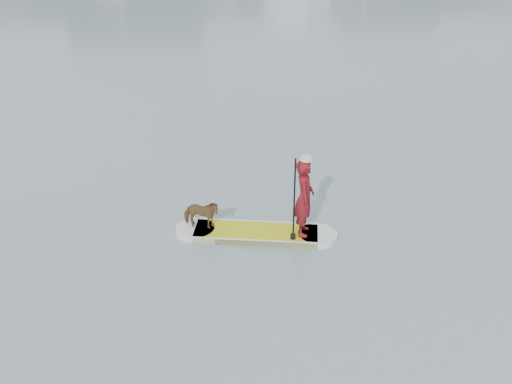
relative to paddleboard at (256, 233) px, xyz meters
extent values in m
plane|color=slate|center=(2.54, 0.32, -0.06)|extent=(140.00, 140.00, 0.00)
cube|color=#C3C412|center=(0.00, 0.00, 0.00)|extent=(2.61, 1.26, 0.12)
cylinder|color=silver|center=(-1.23, 0.23, 0.00)|extent=(0.80, 0.80, 0.12)
cylinder|color=silver|center=(1.23, -0.23, 0.00)|extent=(0.80, 0.80, 0.12)
cube|color=silver|center=(0.07, 0.36, 0.00)|extent=(2.47, 0.53, 0.12)
cube|color=silver|center=(-0.07, -0.36, 0.00)|extent=(2.47, 0.53, 0.12)
imported|color=maroon|center=(0.93, -0.18, 0.86)|extent=(0.49, 0.64, 1.60)
cylinder|color=silver|center=(0.93, -0.18, 1.69)|extent=(0.22, 0.22, 0.07)
imported|color=#54311D|center=(-1.10, 0.21, 0.38)|extent=(0.81, 0.52, 0.64)
cylinder|color=black|center=(0.69, -0.41, 0.94)|extent=(0.09, 0.30, 1.89)
cube|color=black|center=(0.69, -0.41, 0.04)|extent=(0.10, 0.04, 0.32)
camera|label=1|loc=(-1.00, -9.78, 6.17)|focal=40.00mm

